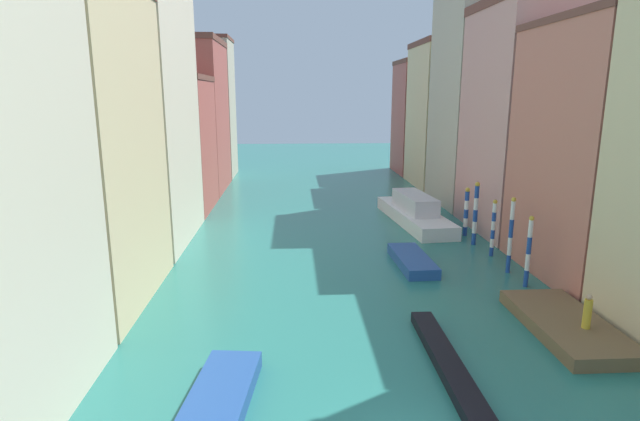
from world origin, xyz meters
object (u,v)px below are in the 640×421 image
(mooring_pole_3, at_px, (475,213))
(mooring_pole_0, at_px, (529,251))
(mooring_pole_2, at_px, (493,227))
(vaporetto_white, at_px, (414,212))
(waterfront_dock, at_px, (566,325))
(mooring_pole_1, at_px, (511,235))
(person_on_dock, at_px, (587,312))
(gondola_black, at_px, (454,374))
(mooring_pole_4, at_px, (466,211))
(motorboat_1, at_px, (220,398))
(motorboat_0, at_px, (412,260))

(mooring_pole_3, bearing_deg, mooring_pole_0, -89.59)
(mooring_pole_0, xyz_separation_m, mooring_pole_3, (-0.06, 8.44, 0.25))
(mooring_pole_2, xyz_separation_m, vaporetto_white, (-3.12, 9.46, -1.08))
(waterfront_dock, distance_m, mooring_pole_1, 8.35)
(person_on_dock, height_order, mooring_pole_0, mooring_pole_0)
(waterfront_dock, relative_size, gondola_black, 0.69)
(mooring_pole_1, height_order, vaporetto_white, mooring_pole_1)
(mooring_pole_3, height_order, mooring_pole_4, mooring_pole_3)
(mooring_pole_0, height_order, gondola_black, mooring_pole_0)
(vaporetto_white, height_order, gondola_black, vaporetto_white)
(mooring_pole_0, relative_size, mooring_pole_1, 0.88)
(waterfront_dock, distance_m, mooring_pole_0, 6.00)
(mooring_pole_3, bearing_deg, mooring_pole_2, -84.11)
(mooring_pole_4, bearing_deg, waterfront_dock, -92.71)
(mooring_pole_3, xyz_separation_m, motorboat_1, (-15.98, -19.14, -2.07))
(waterfront_dock, bearing_deg, mooring_pole_4, 87.29)
(mooring_pole_1, xyz_separation_m, mooring_pole_3, (-0.02, 6.06, -0.04))
(gondola_black, bearing_deg, mooring_pole_1, 58.85)
(vaporetto_white, bearing_deg, gondola_black, -99.94)
(person_on_dock, height_order, vaporetto_white, vaporetto_white)
(person_on_dock, bearing_deg, motorboat_1, -165.45)
(motorboat_0, bearing_deg, mooring_pole_4, 49.72)
(waterfront_dock, relative_size, motorboat_1, 1.26)
(person_on_dock, bearing_deg, mooring_pole_1, 88.16)
(person_on_dock, height_order, mooring_pole_4, mooring_pole_4)
(gondola_black, distance_m, motorboat_1, 8.91)
(mooring_pole_0, relative_size, mooring_pole_3, 0.90)
(mooring_pole_0, bearing_deg, waterfront_dock, -96.65)
(mooring_pole_0, distance_m, mooring_pole_3, 8.44)
(gondola_black, bearing_deg, mooring_pole_0, 52.74)
(person_on_dock, bearing_deg, mooring_pole_4, 88.52)
(mooring_pole_2, xyz_separation_m, gondola_black, (-7.44, -15.22, -1.78))
(mooring_pole_4, height_order, motorboat_0, mooring_pole_4)
(waterfront_dock, distance_m, person_on_dock, 1.46)
(mooring_pole_1, distance_m, motorboat_0, 6.24)
(mooring_pole_0, height_order, mooring_pole_3, mooring_pole_3)
(person_on_dock, relative_size, mooring_pole_4, 0.42)
(mooring_pole_4, relative_size, gondola_black, 0.36)
(motorboat_0, bearing_deg, mooring_pole_0, -35.55)
(motorboat_0, bearing_deg, mooring_pole_1, -16.53)
(mooring_pole_2, xyz_separation_m, motorboat_0, (-5.89, -1.67, -1.68))
(mooring_pole_0, distance_m, mooring_pole_4, 10.90)
(mooring_pole_4, bearing_deg, mooring_pole_3, -94.25)
(mooring_pole_4, distance_m, motorboat_0, 9.12)
(waterfront_dock, bearing_deg, vaporetto_white, 96.11)
(waterfront_dock, height_order, mooring_pole_2, mooring_pole_2)
(mooring_pole_3, xyz_separation_m, motorboat_0, (-5.62, -4.38, -2.06))
(motorboat_1, bearing_deg, mooring_pole_4, 53.19)
(motorboat_0, bearing_deg, motorboat_1, -125.09)
(mooring_pole_0, bearing_deg, mooring_pole_1, 91.01)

